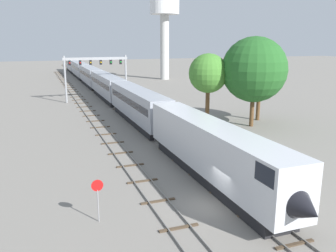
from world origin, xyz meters
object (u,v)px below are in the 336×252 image
(trackside_tree_right, at_px, (208,74))
(trackside_tree_mid, at_px, (254,70))
(water_tower, at_px, (165,14))
(trackside_tree_left, at_px, (260,76))
(passenger_train, at_px, (97,80))
(stop_sign, at_px, (98,195))
(signal_gantry, at_px, (96,68))

(trackside_tree_right, bearing_deg, trackside_tree_mid, -26.79)
(water_tower, distance_m, trackside_tree_left, 59.58)
(passenger_train, relative_size, water_tower, 5.41)
(passenger_train, bearing_deg, trackside_tree_right, -77.50)
(passenger_train, relative_size, stop_sign, 46.64)
(water_tower, bearing_deg, trackside_tree_right, -104.34)
(stop_sign, height_order, trackside_tree_left, trackside_tree_left)
(passenger_train, xyz_separation_m, trackside_tree_left, (17.01, -38.37, 3.81))
(passenger_train, height_order, trackside_tree_right, trackside_tree_right)
(trackside_tree_left, height_order, trackside_tree_mid, trackside_tree_mid)
(passenger_train, distance_m, water_tower, 34.65)
(signal_gantry, relative_size, trackside_tree_mid, 1.01)
(signal_gantry, xyz_separation_m, trackside_tree_right, (10.83, -25.43, 0.69))
(passenger_train, height_order, stop_sign, passenger_train)
(passenger_train, height_order, trackside_tree_left, trackside_tree_left)
(passenger_train, xyz_separation_m, stop_sign, (-10.00, -60.37, -0.74))
(signal_gantry, xyz_separation_m, stop_sign, (-7.75, -47.11, -4.51))
(water_tower, distance_m, trackside_tree_mid, 62.69)
(signal_gantry, height_order, stop_sign, signal_gantry)
(signal_gantry, distance_m, trackside_tree_mid, 32.49)
(stop_sign, distance_m, trackside_tree_left, 35.14)
(passenger_train, relative_size, trackside_tree_mid, 11.23)
(passenger_train, distance_m, trackside_tree_mid, 43.97)
(stop_sign, bearing_deg, water_tower, 67.27)
(water_tower, height_order, stop_sign, water_tower)
(trackside_tree_left, bearing_deg, water_tower, 83.65)
(trackside_tree_left, xyz_separation_m, trackside_tree_mid, (-3.08, -3.03, 1.23))
(stop_sign, xyz_separation_m, trackside_tree_left, (27.01, 22.00, 4.55))
(signal_gantry, distance_m, stop_sign, 47.96)
(trackside_tree_mid, bearing_deg, passenger_train, 108.61)
(water_tower, xyz_separation_m, trackside_tree_mid, (-9.52, -60.90, -11.38))
(trackside_tree_left, bearing_deg, stop_sign, -140.84)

